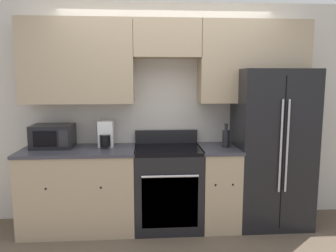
{
  "coord_description": "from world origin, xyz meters",
  "views": [
    {
      "loc": [
        -0.26,
        -3.32,
        1.7
      ],
      "look_at": [
        -0.0,
        0.31,
        1.18
      ],
      "focal_mm": 35.0,
      "sensor_mm": 36.0,
      "label": 1
    }
  ],
  "objects_px": {
    "oven_range": "(168,187)",
    "microwave": "(53,136)",
    "refrigerator": "(270,147)",
    "bottle": "(226,138)"
  },
  "relations": [
    {
      "from": "refrigerator",
      "to": "microwave",
      "type": "bearing_deg",
      "value": 178.65
    },
    {
      "from": "oven_range",
      "to": "microwave",
      "type": "height_order",
      "value": "microwave"
    },
    {
      "from": "oven_range",
      "to": "refrigerator",
      "type": "bearing_deg",
      "value": 2.48
    },
    {
      "from": "oven_range",
      "to": "bottle",
      "type": "height_order",
      "value": "bottle"
    },
    {
      "from": "microwave",
      "to": "oven_range",
      "type": "bearing_deg",
      "value": -4.92
    },
    {
      "from": "oven_range",
      "to": "microwave",
      "type": "bearing_deg",
      "value": 175.08
    },
    {
      "from": "refrigerator",
      "to": "bottle",
      "type": "bearing_deg",
      "value": -173.43
    },
    {
      "from": "oven_range",
      "to": "refrigerator",
      "type": "distance_m",
      "value": 1.29
    },
    {
      "from": "oven_range",
      "to": "bottle",
      "type": "bearing_deg",
      "value": -0.91
    },
    {
      "from": "oven_range",
      "to": "refrigerator",
      "type": "relative_size",
      "value": 0.6
    }
  ]
}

